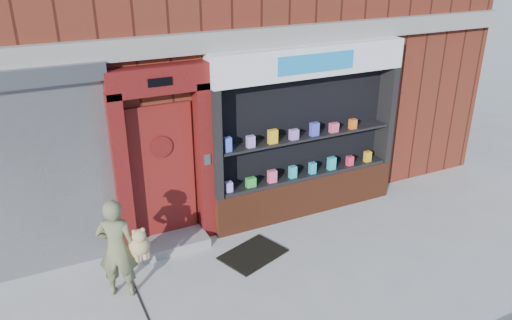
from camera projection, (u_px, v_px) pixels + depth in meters
ground at (263, 295)px, 6.91m from camera, size 80.00×80.00×0.00m
red_door_bay at (164, 160)px, 7.56m from camera, size 1.52×0.58×2.90m
pharmacy_bay at (306, 140)px, 8.57m from camera, size 3.50×0.41×3.00m
woman at (119, 248)px, 6.66m from camera, size 0.75×0.54×1.46m
doormat at (253, 254)px, 7.79m from camera, size 1.12×0.95×0.02m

